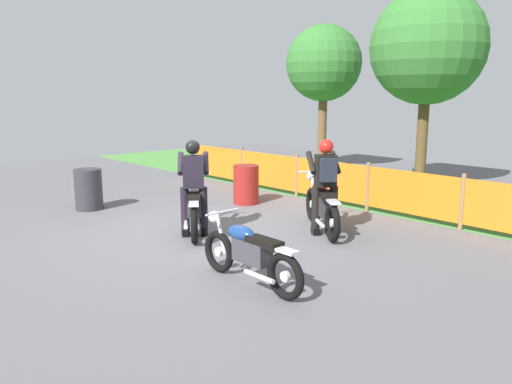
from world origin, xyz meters
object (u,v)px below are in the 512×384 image
object	(u,v)px
motorcycle_lead	(194,206)
rider_trailing	(325,181)
motorcycle_trailing	(321,204)
spare_drum	(89,189)
motorcycle_third	(249,253)
rider_lead	(194,184)
oil_drum	(246,184)

from	to	relation	value
motorcycle_lead	rider_trailing	distance (m)	2.38
motorcycle_trailing	spare_drum	bearing A→B (deg)	63.29
spare_drum	motorcycle_third	bearing A→B (deg)	-3.35
motorcycle_lead	motorcycle_third	xyz separation A→B (m)	(2.57, -0.96, -0.05)
rider_lead	spare_drum	distance (m)	3.27
rider_lead	spare_drum	size ratio (longest dim) A/B	1.92
rider_lead	motorcycle_lead	bearing A→B (deg)	0.57
motorcycle_lead	spare_drum	xyz separation A→B (m)	(-3.03, -0.63, -0.04)
motorcycle_lead	spare_drum	world-z (taller)	motorcycle_lead
rider_lead	rider_trailing	world-z (taller)	same
motorcycle_third	oil_drum	world-z (taller)	motorcycle_third
rider_trailing	spare_drum	size ratio (longest dim) A/B	1.92
motorcycle_lead	motorcycle_trailing	bearing A→B (deg)	-94.11
rider_trailing	oil_drum	world-z (taller)	rider_trailing
motorcycle_lead	motorcycle_third	distance (m)	2.74
spare_drum	rider_trailing	bearing A→B (deg)	25.77
motorcycle_lead	rider_trailing	xyz separation A→B (m)	(1.66, 1.64, 0.47)
motorcycle_third	rider_trailing	size ratio (longest dim) A/B	1.12
motorcycle_lead	rider_trailing	world-z (taller)	rider_trailing
motorcycle_third	motorcycle_trailing	bearing A→B (deg)	-67.96
motorcycle_trailing	rider_lead	xyz separation A→B (m)	(-1.31, -1.89, 0.43)
motorcycle_lead	motorcycle_third	world-z (taller)	motorcycle_lead
motorcycle_third	motorcycle_lead	bearing A→B (deg)	-20.28
motorcycle_lead	rider_lead	world-z (taller)	rider_lead
motorcycle_lead	motorcycle_trailing	world-z (taller)	motorcycle_trailing
rider_lead	spare_drum	bearing A→B (deg)	44.82
motorcycle_trailing	spare_drum	distance (m)	5.10
oil_drum	motorcycle_lead	bearing A→B (deg)	-62.49
motorcycle_lead	motorcycle_third	bearing A→B (deg)	-164.76
motorcycle_trailing	rider_trailing	bearing A→B (deg)	-179.49
motorcycle_third	spare_drum	bearing A→B (deg)	-3.18
oil_drum	spare_drum	world-z (taller)	same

